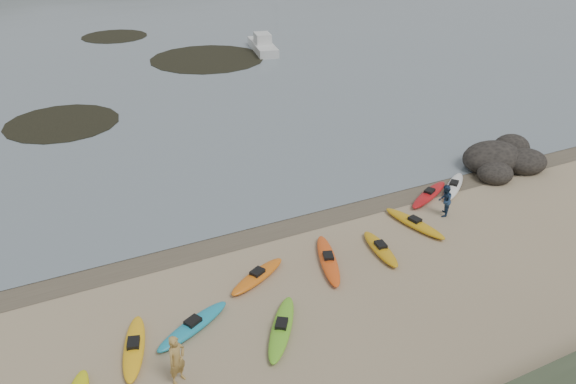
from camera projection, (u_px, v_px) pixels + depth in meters
ground at (288, 220)px, 26.93m from camera, size 600.00×600.00×0.00m
wet_sand at (291, 222)px, 26.69m from camera, size 60.00×60.00×0.00m
kayaks at (319, 266)px, 23.22m from camera, size 22.51×9.34×0.34m
person_west at (177, 360)px, 17.55m from camera, size 0.78×0.69×1.79m
person_east at (445, 201)px, 26.93m from camera, size 0.99×0.98×1.61m
rock_cluster at (502, 163)px, 32.09m from camera, size 5.31×3.91×1.81m
kelp_mats at (155, 65)px, 51.58m from camera, size 23.80×33.13×0.04m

